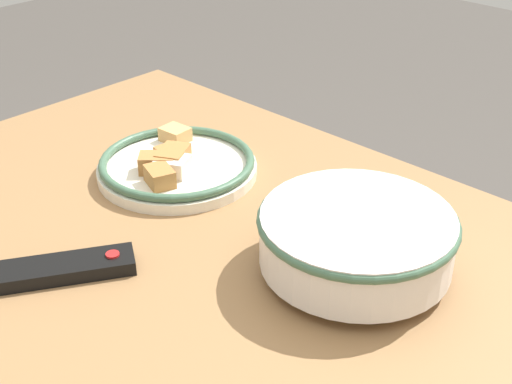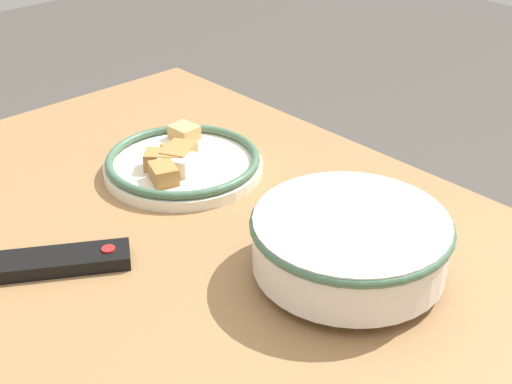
{
  "view_description": "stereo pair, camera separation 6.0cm",
  "coord_description": "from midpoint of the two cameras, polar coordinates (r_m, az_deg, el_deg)",
  "views": [
    {
      "loc": [
        -0.51,
        0.56,
        1.31
      ],
      "look_at": [
        0.12,
        -0.11,
        0.78
      ],
      "focal_mm": 50.0,
      "sensor_mm": 36.0,
      "label": 1
    },
    {
      "loc": [
        -0.55,
        0.51,
        1.31
      ],
      "look_at": [
        0.12,
        -0.11,
        0.78
      ],
      "focal_mm": 50.0,
      "sensor_mm": 36.0,
      "label": 2
    }
  ],
  "objects": [
    {
      "name": "food_plate",
      "position": [
        1.2,
        -7.84,
        2.12
      ],
      "size": [
        0.27,
        0.27,
        0.05
      ],
      "color": "silver",
      "rests_on": "dining_table"
    },
    {
      "name": "tv_remote",
      "position": [
        1.0,
        -16.82,
        -5.91
      ],
      "size": [
        0.14,
        0.19,
        0.02
      ],
      "rotation": [
        0.0,
        0.0,
        2.58
      ],
      "color": "black",
      "rests_on": "dining_table"
    },
    {
      "name": "dining_table",
      "position": [
        1.0,
        -1.03,
        -11.11
      ],
      "size": [
        1.45,
        0.84,
        0.74
      ],
      "color": "olive",
      "rests_on": "ground_plane"
    },
    {
      "name": "noodle_bowl",
      "position": [
        0.94,
        6.22,
        -3.78
      ],
      "size": [
        0.26,
        0.26,
        0.09
      ],
      "color": "silver",
      "rests_on": "dining_table"
    }
  ]
}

